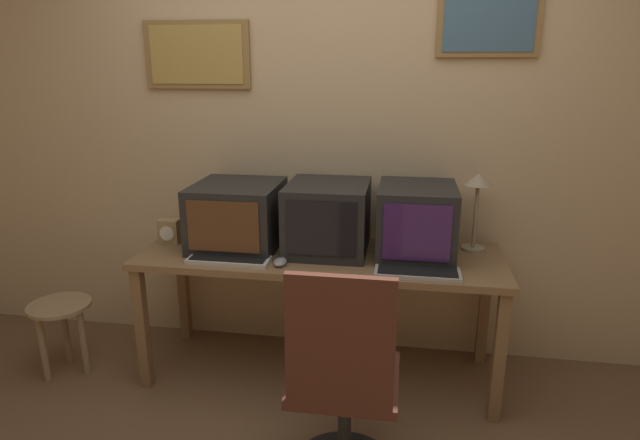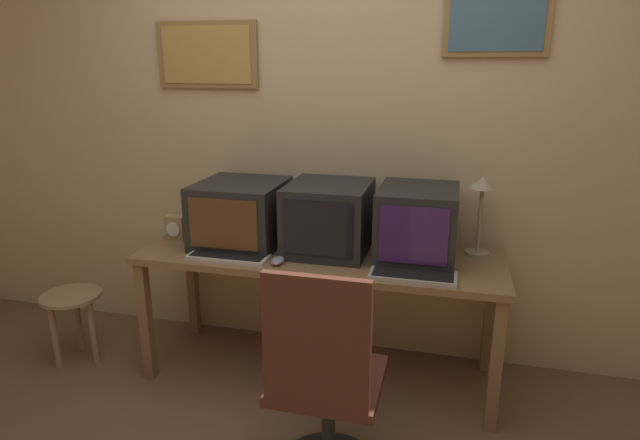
{
  "view_description": "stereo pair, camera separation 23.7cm",
  "coord_description": "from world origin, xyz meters",
  "px_view_note": "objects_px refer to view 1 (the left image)",
  "views": [
    {
      "loc": [
        0.43,
        -1.53,
        1.69
      ],
      "look_at": [
        0.0,
        1.1,
        0.9
      ],
      "focal_mm": 30.0,
      "sensor_mm": 36.0,
      "label": 1
    },
    {
      "loc": [
        0.66,
        -1.48,
        1.69
      ],
      "look_at": [
        0.0,
        1.1,
        0.9
      ],
      "focal_mm": 30.0,
      "sensor_mm": 36.0,
      "label": 2
    }
  ],
  "objects_px": {
    "desk_lamp": "(477,194)",
    "monitor_left": "(238,215)",
    "monitor_right": "(416,221)",
    "keyboard_main": "(229,260)",
    "monitor_center": "(328,217)",
    "keyboard_side": "(417,272)",
    "side_stool": "(61,320)",
    "office_chair": "(343,394)",
    "desk_clock": "(169,232)",
    "mouse_near_keyboard": "(280,262)"
  },
  "relations": [
    {
      "from": "side_stool",
      "to": "mouse_near_keyboard",
      "type": "bearing_deg",
      "value": 0.64
    },
    {
      "from": "keyboard_main",
      "to": "office_chair",
      "type": "bearing_deg",
      "value": -42.38
    },
    {
      "from": "side_stool",
      "to": "office_chair",
      "type": "bearing_deg",
      "value": -19.68
    },
    {
      "from": "desk_lamp",
      "to": "office_chair",
      "type": "height_order",
      "value": "desk_lamp"
    },
    {
      "from": "keyboard_side",
      "to": "side_stool",
      "type": "bearing_deg",
      "value": 179.85
    },
    {
      "from": "monitor_right",
      "to": "side_stool",
      "type": "bearing_deg",
      "value": -171.76
    },
    {
      "from": "keyboard_side",
      "to": "mouse_near_keyboard",
      "type": "distance_m",
      "value": 0.67
    },
    {
      "from": "monitor_right",
      "to": "keyboard_main",
      "type": "bearing_deg",
      "value": -164.18
    },
    {
      "from": "monitor_left",
      "to": "keyboard_side",
      "type": "distance_m",
      "value": 1.02
    },
    {
      "from": "desk_clock",
      "to": "side_stool",
      "type": "distance_m",
      "value": 0.77
    },
    {
      "from": "keyboard_side",
      "to": "side_stool",
      "type": "relative_size",
      "value": 0.97
    },
    {
      "from": "mouse_near_keyboard",
      "to": "office_chair",
      "type": "xyz_separation_m",
      "value": [
        0.39,
        -0.6,
        -0.31
      ]
    },
    {
      "from": "keyboard_main",
      "to": "keyboard_side",
      "type": "relative_size",
      "value": 1.03
    },
    {
      "from": "mouse_near_keyboard",
      "to": "monitor_left",
      "type": "bearing_deg",
      "value": 139.03
    },
    {
      "from": "keyboard_main",
      "to": "keyboard_side",
      "type": "bearing_deg",
      "value": -1.13
    },
    {
      "from": "monitor_right",
      "to": "monitor_left",
      "type": "bearing_deg",
      "value": -179.59
    },
    {
      "from": "monitor_left",
      "to": "desk_lamp",
      "type": "distance_m",
      "value": 1.28
    },
    {
      "from": "desk_lamp",
      "to": "side_stool",
      "type": "distance_m",
      "value": 2.36
    },
    {
      "from": "mouse_near_keyboard",
      "to": "desk_lamp",
      "type": "distance_m",
      "value": 1.09
    },
    {
      "from": "desk_clock",
      "to": "monitor_right",
      "type": "bearing_deg",
      "value": 1.56
    },
    {
      "from": "office_chair",
      "to": "side_stool",
      "type": "distance_m",
      "value": 1.74
    },
    {
      "from": "monitor_right",
      "to": "desk_lamp",
      "type": "bearing_deg",
      "value": 22.43
    },
    {
      "from": "monitor_right",
      "to": "office_chair",
      "type": "xyz_separation_m",
      "value": [
        -0.27,
        -0.86,
        -0.48
      ]
    },
    {
      "from": "desk_lamp",
      "to": "monitor_left",
      "type": "bearing_deg",
      "value": -173.93
    },
    {
      "from": "desk_clock",
      "to": "office_chair",
      "type": "bearing_deg",
      "value": -37.54
    },
    {
      "from": "keyboard_main",
      "to": "desk_lamp",
      "type": "xyz_separation_m",
      "value": [
        1.24,
        0.39,
        0.3
      ]
    },
    {
      "from": "mouse_near_keyboard",
      "to": "desk_lamp",
      "type": "relative_size",
      "value": 0.25
    },
    {
      "from": "monitor_center",
      "to": "side_stool",
      "type": "bearing_deg",
      "value": -169.08
    },
    {
      "from": "keyboard_main",
      "to": "mouse_near_keyboard",
      "type": "bearing_deg",
      "value": 0.06
    },
    {
      "from": "monitor_center",
      "to": "keyboard_main",
      "type": "relative_size",
      "value": 1.12
    },
    {
      "from": "monitor_left",
      "to": "monitor_right",
      "type": "bearing_deg",
      "value": 0.41
    },
    {
      "from": "monitor_left",
      "to": "keyboard_side",
      "type": "bearing_deg",
      "value": -15.85
    },
    {
      "from": "monitor_center",
      "to": "mouse_near_keyboard",
      "type": "relative_size",
      "value": 4.48
    },
    {
      "from": "monitor_right",
      "to": "desk_clock",
      "type": "xyz_separation_m",
      "value": [
        -1.35,
        -0.04,
        -0.12
      ]
    },
    {
      "from": "desk_lamp",
      "to": "monitor_center",
      "type": "bearing_deg",
      "value": -170.78
    },
    {
      "from": "monitor_center",
      "to": "office_chair",
      "type": "relative_size",
      "value": 0.47
    },
    {
      "from": "keyboard_side",
      "to": "side_stool",
      "type": "xyz_separation_m",
      "value": [
        -1.92,
        0.0,
        -0.41
      ]
    },
    {
      "from": "desk_lamp",
      "to": "desk_clock",
      "type": "bearing_deg",
      "value": -174.32
    },
    {
      "from": "monitor_right",
      "to": "side_stool",
      "type": "height_order",
      "value": "monitor_right"
    },
    {
      "from": "office_chair",
      "to": "keyboard_main",
      "type": "bearing_deg",
      "value": 137.62
    },
    {
      "from": "mouse_near_keyboard",
      "to": "keyboard_side",
      "type": "bearing_deg",
      "value": -1.59
    },
    {
      "from": "office_chair",
      "to": "keyboard_side",
      "type": "bearing_deg",
      "value": 64.09
    },
    {
      "from": "monitor_center",
      "to": "mouse_near_keyboard",
      "type": "xyz_separation_m",
      "value": [
        -0.2,
        -0.27,
        -0.16
      ]
    },
    {
      "from": "desk_lamp",
      "to": "office_chair",
      "type": "distance_m",
      "value": 1.3
    },
    {
      "from": "monitor_right",
      "to": "keyboard_main",
      "type": "distance_m",
      "value": 0.98
    },
    {
      "from": "monitor_center",
      "to": "desk_clock",
      "type": "relative_size",
      "value": 3.39
    },
    {
      "from": "monitor_center",
      "to": "desk_clock",
      "type": "height_order",
      "value": "monitor_center"
    },
    {
      "from": "desk_clock",
      "to": "desk_lamp",
      "type": "xyz_separation_m",
      "value": [
        1.66,
        0.16,
        0.24
      ]
    },
    {
      "from": "monitor_center",
      "to": "monitor_right",
      "type": "bearing_deg",
      "value": -0.31
    },
    {
      "from": "desk_lamp",
      "to": "side_stool",
      "type": "xyz_separation_m",
      "value": [
        -2.22,
        -0.4,
        -0.7
      ]
    }
  ]
}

